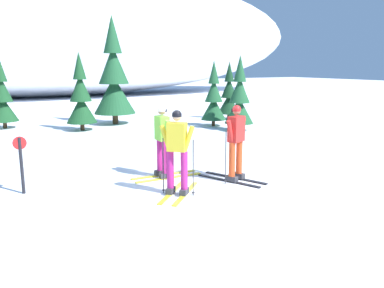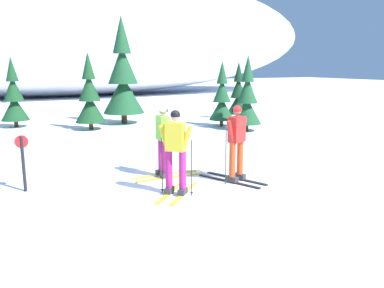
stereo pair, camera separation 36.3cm
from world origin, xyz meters
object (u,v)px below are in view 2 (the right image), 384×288
at_px(pine_tree_center, 123,79).
at_px(pine_tree_left, 14,98).
at_px(trail_marker_post, 23,159).
at_px(skier_lime_jacket, 164,140).
at_px(skier_yellow_jacket, 176,151).
at_px(pine_tree_right, 247,100).
at_px(pine_tree_far_right, 238,95).
at_px(pine_tree_center_left, 90,98).
at_px(skier_red_jacket, 236,142).
at_px(pine_tree_center_right, 222,99).

bearing_deg(pine_tree_center, pine_tree_left, 167.15).
xyz_separation_m(pine_tree_center, trail_marker_post, (-4.94, -8.90, -1.36)).
bearing_deg(pine_tree_left, trail_marker_post, -91.66).
bearing_deg(skier_lime_jacket, pine_tree_center, 79.02).
height_order(skier_yellow_jacket, pine_tree_center, pine_tree_center).
bearing_deg(pine_tree_left, pine_tree_center, -12.85).
height_order(pine_tree_right, pine_tree_far_right, pine_tree_right).
relative_size(pine_tree_left, trail_marker_post, 2.47).
distance_m(pine_tree_center, pine_tree_far_right, 5.79).
distance_m(pine_tree_left, pine_tree_far_right, 10.50).
bearing_deg(pine_tree_right, pine_tree_center_left, 150.54).
height_order(skier_yellow_jacket, pine_tree_right, pine_tree_right).
relative_size(pine_tree_center, pine_tree_far_right, 1.71).
height_order(skier_red_jacket, trail_marker_post, skier_red_jacket).
relative_size(skier_red_jacket, pine_tree_center_right, 0.62).
distance_m(pine_tree_center, pine_tree_right, 5.96).
distance_m(skier_red_jacket, trail_marker_post, 4.77).
height_order(pine_tree_center, pine_tree_right, pine_tree_center).
distance_m(skier_lime_jacket, pine_tree_right, 7.54).
distance_m(skier_yellow_jacket, pine_tree_far_right, 12.13).
bearing_deg(pine_tree_center_left, pine_tree_left, 142.49).
bearing_deg(trail_marker_post, pine_tree_right, 26.91).
xyz_separation_m(skier_yellow_jacket, pine_tree_center_left, (0.27, 9.47, 0.41)).
bearing_deg(skier_lime_jacket, pine_tree_right, 40.14).
xyz_separation_m(pine_tree_left, pine_tree_right, (8.62, -5.44, 0.01)).
relative_size(pine_tree_center_right, pine_tree_far_right, 1.01).
distance_m(pine_tree_right, pine_tree_far_right, 3.58).
relative_size(skier_lime_jacket, skier_yellow_jacket, 0.98).
bearing_deg(pine_tree_center_right, pine_tree_far_right, 39.59).
relative_size(skier_red_jacket, skier_lime_jacket, 1.02).
bearing_deg(skier_red_jacket, pine_tree_center, 87.79).
bearing_deg(skier_lime_jacket, pine_tree_center_left, 90.13).
height_order(skier_lime_jacket, trail_marker_post, skier_lime_jacket).
height_order(skier_red_jacket, pine_tree_center_right, pine_tree_center_right).
distance_m(pine_tree_center_right, trail_marker_post, 10.62).
xyz_separation_m(skier_yellow_jacket, trail_marker_post, (-2.87, 1.69, -0.24)).
bearing_deg(pine_tree_center, skier_red_jacket, -92.21).
relative_size(pine_tree_left, pine_tree_center, 0.62).
height_order(skier_yellow_jacket, pine_tree_center_left, pine_tree_center_left).
height_order(skier_yellow_jacket, pine_tree_left, pine_tree_left).
relative_size(skier_lime_jacket, pine_tree_center_left, 0.55).
xyz_separation_m(pine_tree_center, pine_tree_far_right, (5.60, -1.20, -0.86)).
distance_m(pine_tree_left, pine_tree_right, 10.19).
bearing_deg(pine_tree_center, skier_yellow_jacket, -101.09).
bearing_deg(pine_tree_left, pine_tree_center_left, -37.51).
bearing_deg(skier_yellow_jacket, pine_tree_center_left, 88.40).
distance_m(pine_tree_left, pine_tree_center_right, 9.20).
height_order(pine_tree_center_left, pine_tree_far_right, pine_tree_center_left).
bearing_deg(skier_lime_jacket, pine_tree_far_right, 47.38).
relative_size(skier_yellow_jacket, pine_tree_center, 0.37).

